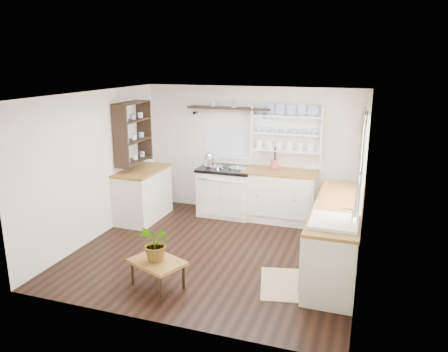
{
  "coord_description": "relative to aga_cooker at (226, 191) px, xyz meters",
  "views": [
    {
      "loc": [
        2.03,
        -5.6,
        2.77
      ],
      "look_at": [
        0.03,
        0.25,
        1.1
      ],
      "focal_mm": 35.0,
      "sensor_mm": 36.0,
      "label": 1
    }
  ],
  "objects": [
    {
      "name": "left_shelving",
      "position": [
        -1.47,
        -0.67,
        1.1
      ],
      "size": [
        0.28,
        0.8,
        1.05
      ],
      "primitive_type": "cube",
      "color": "black",
      "rests_on": "wall_left"
    },
    {
      "name": "wall_left",
      "position": [
        -1.63,
        -1.57,
        0.7
      ],
      "size": [
        0.02,
        3.8,
        2.3
      ],
      "primitive_type": "cube",
      "color": "beige",
      "rests_on": "ground"
    },
    {
      "name": "wall_right",
      "position": [
        2.37,
        -1.57,
        0.7
      ],
      "size": [
        0.02,
        3.8,
        2.3
      ],
      "primitive_type": "cube",
      "color": "beige",
      "rests_on": "ground"
    },
    {
      "name": "belfast_sink",
      "position": [
        2.07,
        -2.22,
        0.35
      ],
      "size": [
        0.55,
        0.6,
        0.45
      ],
      "color": "white",
      "rests_on": "right_cabinets"
    },
    {
      "name": "aga_cooker",
      "position": [
        0.0,
        0.0,
        0.0
      ],
      "size": [
        0.98,
        0.68,
        0.91
      ],
      "color": "#ECE6CD",
      "rests_on": "floor"
    },
    {
      "name": "potted_plant",
      "position": [
        0.03,
        -2.77,
        0.14
      ],
      "size": [
        0.54,
        0.53,
        0.46
      ],
      "primitive_type": "imported",
      "rotation": [
        0.0,
        0.0,
        -0.56
      ],
      "color": "#3F7233",
      "rests_on": "center_table"
    },
    {
      "name": "left_cabinets",
      "position": [
        -1.33,
        -0.67,
        0.01
      ],
      "size": [
        0.62,
        1.13,
        0.9
      ],
      "color": "beige",
      "rests_on": "floor"
    },
    {
      "name": "floor_rug",
      "position": [
        1.5,
        -2.23,
        -0.44
      ],
      "size": [
        0.73,
        0.95,
        0.02
      ],
      "primitive_type": "cube",
      "rotation": [
        0.0,
        0.0,
        0.23
      ],
      "color": "#88734F",
      "rests_on": "floor"
    },
    {
      "name": "center_table",
      "position": [
        0.03,
        -2.77,
        -0.14
      ],
      "size": [
        0.78,
        0.68,
        0.35
      ],
      "rotation": [
        0.0,
        0.0,
        -0.39
      ],
      "color": "brown",
      "rests_on": "floor"
    },
    {
      "name": "floor",
      "position": [
        0.37,
        -1.57,
        -0.45
      ],
      "size": [
        4.0,
        3.8,
        0.01
      ],
      "primitive_type": "cube",
      "color": "black",
      "rests_on": "ground"
    },
    {
      "name": "back_cabinets",
      "position": [
        0.97,
        0.03,
        0.01
      ],
      "size": [
        1.27,
        0.63,
        0.9
      ],
      "color": "beige",
      "rests_on": "floor"
    },
    {
      "name": "window",
      "position": [
        2.32,
        -1.42,
        1.12
      ],
      "size": [
        0.08,
        1.55,
        1.22
      ],
      "color": "white",
      "rests_on": "wall_right"
    },
    {
      "name": "high_shelf",
      "position": [
        -0.03,
        0.21,
        1.46
      ],
      "size": [
        1.5,
        0.29,
        0.16
      ],
      "color": "black",
      "rests_on": "wall_back"
    },
    {
      "name": "utensil_crock",
      "position": [
        0.84,
        0.11,
        0.54
      ],
      "size": [
        0.13,
        0.13,
        0.15
      ],
      "primitive_type": "cylinder",
      "color": "#AF4F40",
      "rests_on": "back_cabinets"
    },
    {
      "name": "kettle",
      "position": [
        -0.28,
        -0.12,
        0.6
      ],
      "size": [
        0.19,
        0.19,
        0.23
      ],
      "primitive_type": null,
      "color": "silver",
      "rests_on": "aga_cooker"
    },
    {
      "name": "right_cabinets",
      "position": [
        2.07,
        -1.47,
        0.01
      ],
      "size": [
        0.62,
        2.43,
        0.9
      ],
      "color": "beige",
      "rests_on": "floor"
    },
    {
      "name": "wall_back",
      "position": [
        0.37,
        0.33,
        0.7
      ],
      "size": [
        4.0,
        0.02,
        2.3
      ],
      "primitive_type": "cube",
      "color": "beige",
      "rests_on": "ground"
    },
    {
      "name": "plate_rack",
      "position": [
        1.02,
        0.29,
        1.11
      ],
      "size": [
        1.2,
        0.22,
        0.9
      ],
      "color": "white",
      "rests_on": "wall_back"
    },
    {
      "name": "ceiling",
      "position": [
        0.37,
        -1.57,
        1.85
      ],
      "size": [
        4.0,
        3.8,
        0.01
      ],
      "primitive_type": "cube",
      "color": "white",
      "rests_on": "wall_back"
    }
  ]
}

